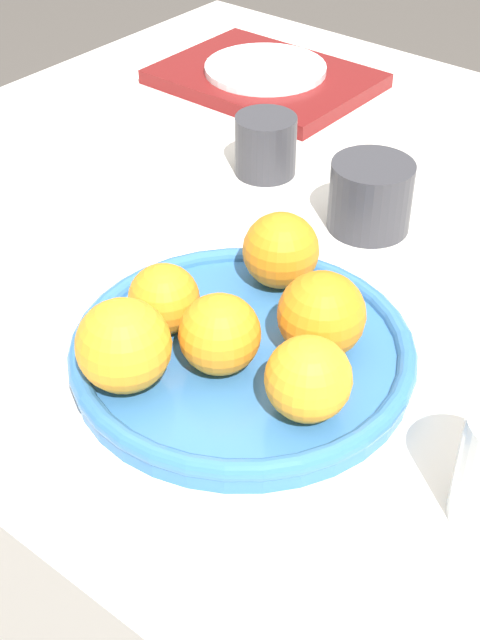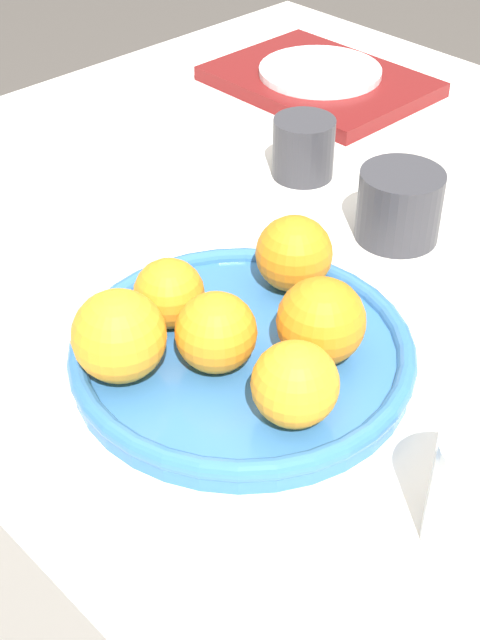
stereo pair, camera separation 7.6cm
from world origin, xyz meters
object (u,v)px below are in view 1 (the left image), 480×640
orange_0 (220,334)px  cup_2 (266,145)px  orange_5 (321,315)px  orange_3 (308,379)px  side_plate (265,69)px  orange_4 (164,299)px  orange_1 (281,250)px  serving_tray (265,79)px  cup_0 (371,196)px  orange_2 (124,345)px  fruit_platter (240,351)px

orange_0 → cup_2: orange_0 is taller
orange_5 → orange_3: bearing=-62.3°
side_plate → orange_4: bearing=-61.0°
side_plate → cup_2: size_ratio=2.36×
orange_1 → cup_2: size_ratio=1.00×
orange_5 → serving_tray: (-0.41, 0.45, -0.05)m
orange_4 → orange_5: size_ratio=0.84×
cup_0 → cup_2: cup_0 is taller
serving_tray → cup_2: (0.16, -0.20, 0.03)m
cup_2 → cup_0: bearing=-9.2°
orange_1 → cup_2: orange_1 is taller
orange_4 → cup_0: 0.29m
orange_0 → orange_2: orange_2 is taller
orange_0 → cup_0: bearing=97.6°
orange_1 → orange_5: orange_5 is taller
orange_3 → orange_2: bearing=-154.4°
fruit_platter → orange_0: size_ratio=4.38×
orange_2 → serving_tray: (-0.31, 0.59, -0.05)m
orange_3 → orange_0: bearing=-179.4°
fruit_platter → serving_tray: (-0.36, 0.50, -0.00)m
fruit_platter → orange_4: (-0.07, -0.02, 0.04)m
fruit_platter → orange_4: orange_4 is taller
orange_2 → orange_3: 0.15m
orange_4 → orange_5: (0.13, 0.06, 0.01)m
orange_0 → orange_5: (0.05, 0.07, 0.00)m
orange_0 → orange_4: bearing=172.5°
orange_4 → side_plate: size_ratio=0.37×
side_plate → orange_3: bearing=-49.5°
orange_5 → side_plate: orange_5 is taller
orange_1 → serving_tray: bearing=129.4°
side_plate → serving_tray: bearing=0.0°
serving_tray → cup_0: bearing=-35.6°
cup_0 → cup_2: bearing=170.8°
fruit_platter → orange_1: (-0.03, 0.10, 0.04)m
serving_tray → orange_1: bearing=-50.6°
orange_0 → orange_4: orange_0 is taller
orange_1 → side_plate: orange_1 is taller
orange_4 → orange_0: bearing=-7.5°
orange_0 → cup_0: 0.30m
orange_3 → orange_4: bearing=177.0°
orange_0 → orange_1: orange_1 is taller
fruit_platter → side_plate: size_ratio=1.77×
serving_tray → cup_0: size_ratio=3.24×
fruit_platter → cup_0: cup_0 is taller
orange_4 → fruit_platter: bearing=16.8°
orange_5 → side_plate: size_ratio=0.44×
serving_tray → fruit_platter: bearing=-54.3°
fruit_platter → side_plate: (-0.36, 0.50, 0.01)m
orange_5 → serving_tray: orange_5 is taller
orange_5 → orange_0: bearing=-126.5°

